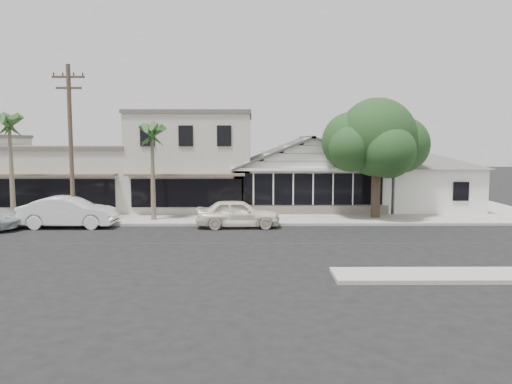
{
  "coord_description": "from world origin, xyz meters",
  "views": [
    {
      "loc": [
        1.15,
        -22.88,
        4.78
      ],
      "look_at": [
        1.37,
        6.0,
        1.82
      ],
      "focal_mm": 35.0,
      "sensor_mm": 36.0,
      "label": 1
    }
  ],
  "objects_px": {
    "utility_pole": "(71,141)",
    "car_0": "(238,213)",
    "car_1": "(69,212)",
    "shade_tree": "(375,140)"
  },
  "relations": [
    {
      "from": "utility_pole",
      "to": "car_0",
      "type": "distance_m",
      "value": 10.21
    },
    {
      "from": "car_1",
      "to": "shade_tree",
      "type": "relative_size",
      "value": 0.71
    },
    {
      "from": "car_0",
      "to": "shade_tree",
      "type": "relative_size",
      "value": 0.63
    },
    {
      "from": "utility_pole",
      "to": "shade_tree",
      "type": "relative_size",
      "value": 1.22
    },
    {
      "from": "utility_pole",
      "to": "shade_tree",
      "type": "distance_m",
      "value": 17.73
    },
    {
      "from": "car_0",
      "to": "shade_tree",
      "type": "bearing_deg",
      "value": -72.51
    },
    {
      "from": "car_1",
      "to": "shade_tree",
      "type": "height_order",
      "value": "shade_tree"
    },
    {
      "from": "car_0",
      "to": "car_1",
      "type": "height_order",
      "value": "car_1"
    },
    {
      "from": "shade_tree",
      "to": "utility_pole",
      "type": "bearing_deg",
      "value": -172.95
    },
    {
      "from": "car_0",
      "to": "car_1",
      "type": "xyz_separation_m",
      "value": [
        -9.39,
        0.05,
        0.07
      ]
    }
  ]
}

